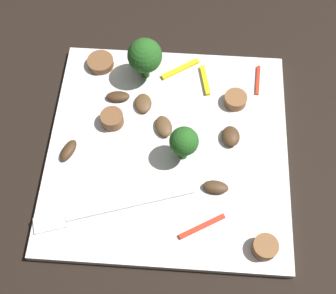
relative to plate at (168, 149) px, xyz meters
name	(u,v)px	position (x,y,z in m)	size (l,w,h in m)	color
ground_plane	(168,151)	(0.00, 0.00, -0.01)	(1.40, 1.40, 0.00)	black
plate	(168,149)	(0.00, 0.00, 0.00)	(0.28, 0.28, 0.01)	white
fork	(103,211)	(0.07, 0.09, 0.01)	(0.18, 0.07, 0.00)	silver
broccoli_floret_0	(184,142)	(-0.02, 0.01, 0.04)	(0.03, 0.03, 0.05)	#296420
broccoli_floret_1	(145,56)	(0.04, -0.10, 0.05)	(0.04, 0.04, 0.06)	#296420
sausage_slice_0	(235,100)	(-0.08, -0.07, 0.01)	(0.03, 0.03, 0.01)	brown
sausage_slice_1	(101,62)	(0.10, -0.12, 0.01)	(0.03, 0.03, 0.01)	brown
sausage_slice_2	(265,247)	(-0.11, 0.12, 0.01)	(0.03, 0.03, 0.02)	brown
sausage_slice_3	(112,119)	(0.07, -0.03, 0.01)	(0.03, 0.03, 0.02)	brown
mushroom_0	(216,187)	(-0.06, 0.05, 0.01)	(0.03, 0.02, 0.01)	#4C331E
mushroom_1	(118,96)	(0.07, -0.06, 0.01)	(0.03, 0.02, 0.01)	#422B19
mushroom_2	(143,103)	(0.03, -0.06, 0.01)	(0.03, 0.02, 0.01)	brown
mushroom_3	(164,126)	(0.01, -0.03, 0.01)	(0.03, 0.02, 0.01)	brown
mushroom_4	(68,150)	(0.12, 0.01, 0.01)	(0.03, 0.01, 0.01)	#422B19
mushroom_5	(231,136)	(-0.07, -0.02, 0.01)	(0.03, 0.02, 0.01)	#4C331E
pepper_strip_0	(205,80)	(-0.04, -0.10, 0.01)	(0.04, 0.01, 0.00)	yellow
pepper_strip_1	(258,80)	(-0.11, -0.10, 0.01)	(0.04, 0.00, 0.00)	red
pepper_strip_2	(202,226)	(-0.04, 0.10, 0.01)	(0.06, 0.01, 0.00)	red
pepper_strip_3	(180,69)	(-0.01, -0.11, 0.01)	(0.06, 0.01, 0.00)	yellow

